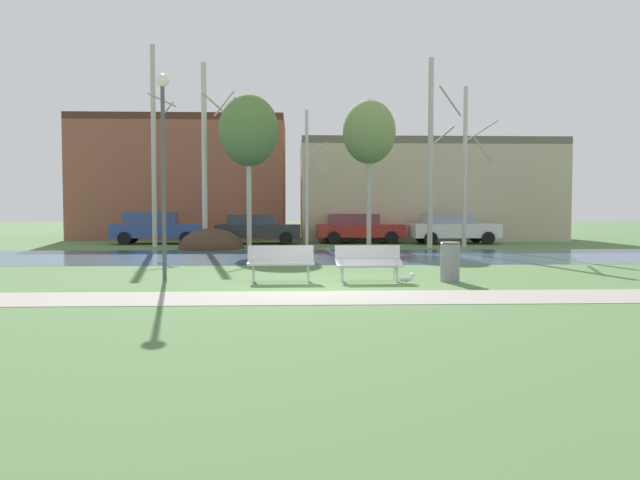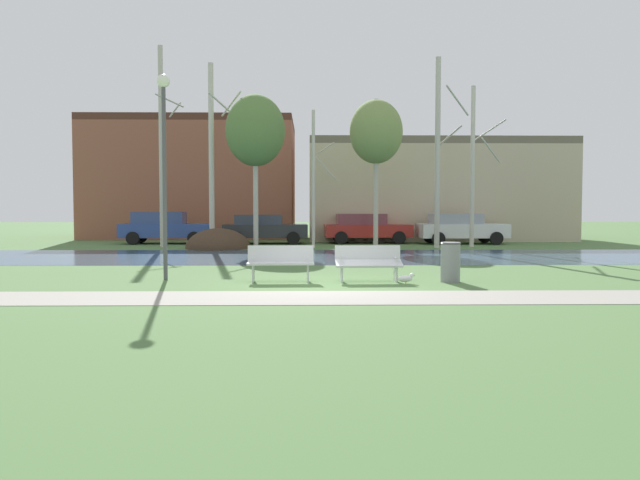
% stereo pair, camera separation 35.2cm
% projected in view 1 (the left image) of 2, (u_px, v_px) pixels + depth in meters
% --- Properties ---
extents(ground_plane, '(120.00, 120.00, 0.00)m').
position_uv_depth(ground_plane, '(314.00, 255.00, 24.26)').
color(ground_plane, '#4C703D').
extents(paved_path_strip, '(60.00, 1.96, 0.01)m').
position_uv_depth(paved_path_strip, '(332.00, 298.00, 12.53)').
color(paved_path_strip, gray).
rests_on(paved_path_strip, ground).
extents(river_band, '(80.00, 7.36, 0.01)m').
position_uv_depth(river_band, '(314.00, 256.00, 23.37)').
color(river_band, '#33516B').
rests_on(river_band, ground).
extents(soil_mound, '(2.86, 3.17, 1.80)m').
position_uv_depth(soil_mound, '(211.00, 249.00, 27.96)').
color(soil_mound, '#423021').
rests_on(soil_mound, ground).
extents(bench_left, '(1.62, 0.61, 0.87)m').
position_uv_depth(bench_left, '(281.00, 262.00, 15.22)').
color(bench_left, silver).
rests_on(bench_left, ground).
extents(bench_right, '(1.62, 0.60, 0.87)m').
position_uv_depth(bench_right, '(369.00, 262.00, 15.31)').
color(bench_right, silver).
rests_on(bench_right, ground).
extents(trash_bin, '(0.49, 0.49, 0.96)m').
position_uv_depth(trash_bin, '(450.00, 261.00, 15.30)').
color(trash_bin, gray).
rests_on(trash_bin, ground).
extents(seagull, '(0.43, 0.16, 0.26)m').
position_uv_depth(seagull, '(406.00, 278.00, 14.92)').
color(seagull, white).
rests_on(seagull, ground).
extents(streetlamp, '(0.32, 0.32, 5.03)m').
position_uv_depth(streetlamp, '(163.00, 142.00, 15.39)').
color(streetlamp, '#4C4C51').
rests_on(streetlamp, ground).
extents(birch_far_left, '(1.17, 2.01, 9.14)m').
position_uv_depth(birch_far_left, '(154.00, 145.00, 28.63)').
color(birch_far_left, '#BCB7A8').
rests_on(birch_far_left, ground).
extents(birch_left, '(1.50, 2.46, 8.19)m').
position_uv_depth(birch_left, '(205.00, 153.00, 28.00)').
color(birch_left, beige).
rests_on(birch_left, ground).
extents(birch_center_left, '(2.61, 2.61, 6.76)m').
position_uv_depth(birch_center_left, '(249.00, 131.00, 27.67)').
color(birch_center_left, '#BCB7A8').
rests_on(birch_center_left, ground).
extents(birch_center, '(1.14, 1.99, 6.18)m').
position_uv_depth(birch_center, '(307.00, 178.00, 28.40)').
color(birch_center, beige).
rests_on(birch_center, ground).
extents(birch_center_right, '(2.45, 2.45, 6.80)m').
position_uv_depth(birch_center_right, '(369.00, 133.00, 29.19)').
color(birch_center_right, '#BCB7A8').
rests_on(birch_center_right, ground).
extents(birch_right, '(1.47, 2.40, 8.45)m').
position_uv_depth(birch_right, '(431.00, 152.00, 28.21)').
color(birch_right, '#BCB7A8').
rests_on(birch_right, ground).
extents(birch_far_right, '(1.58, 2.70, 7.34)m').
position_uv_depth(birch_far_right, '(466.00, 165.00, 29.02)').
color(birch_far_right, beige).
rests_on(birch_far_right, ground).
extents(parked_van_nearest_blue, '(4.55, 2.06, 1.60)m').
position_uv_depth(parked_van_nearest_blue, '(156.00, 227.00, 31.64)').
color(parked_van_nearest_blue, '#2D4793').
rests_on(parked_van_nearest_blue, ground).
extents(parked_sedan_second_dark, '(4.26, 2.21, 1.46)m').
position_uv_depth(parked_sedan_second_dark, '(256.00, 228.00, 31.82)').
color(parked_sedan_second_dark, '#282B30').
rests_on(parked_sedan_second_dark, ground).
extents(parked_hatch_third_red, '(4.46, 2.16, 1.50)m').
position_uv_depth(parked_hatch_third_red, '(358.00, 228.00, 32.39)').
color(parked_hatch_third_red, maroon).
rests_on(parked_hatch_third_red, ground).
extents(parked_wagon_fourth_white, '(4.40, 2.21, 1.51)m').
position_uv_depth(parked_wagon_fourth_white, '(452.00, 228.00, 31.79)').
color(parked_wagon_fourth_white, silver).
rests_on(parked_wagon_fourth_white, ground).
extents(building_brick_low, '(12.13, 8.07, 7.09)m').
position_uv_depth(building_brick_low, '(186.00, 180.00, 39.03)').
color(building_brick_low, brown).
rests_on(building_brick_low, ground).
extents(building_beige_block, '(14.33, 9.45, 5.58)m').
position_uv_depth(building_beige_block, '(420.00, 192.00, 37.97)').
color(building_beige_block, '#BCAD8E').
rests_on(building_beige_block, ground).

